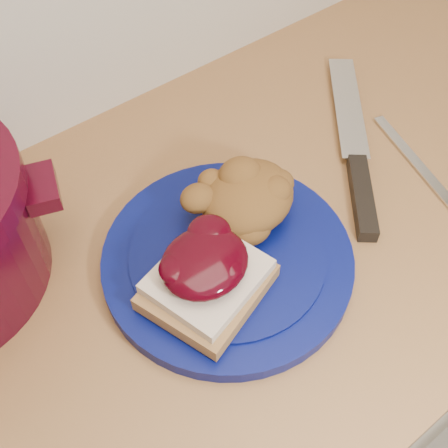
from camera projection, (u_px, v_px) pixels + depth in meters
base_cabinet at (242, 374)px, 1.08m from camera, size 4.00×0.60×0.86m
plate at (228, 259)px, 0.66m from camera, size 0.35×0.35×0.02m
sandwich at (206, 275)px, 0.60m from camera, size 0.15×0.14×0.06m
stuffing_mound at (247, 197)px, 0.66m from camera, size 0.14×0.13×0.06m
chef_knife at (358, 170)px, 0.75m from camera, size 0.25×0.29×0.02m
butter_knife at (414, 160)px, 0.77m from camera, size 0.06×0.18×0.00m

